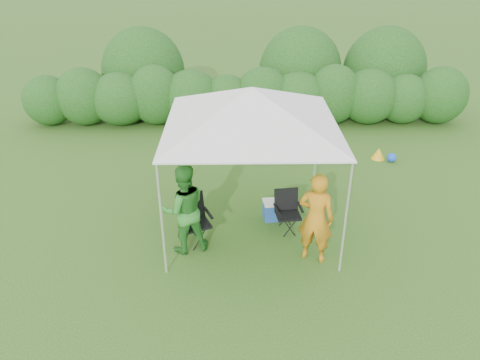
{
  "coord_description": "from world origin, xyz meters",
  "views": [
    {
      "loc": [
        -0.31,
        -7.38,
        5.25
      ],
      "look_at": [
        -0.21,
        0.4,
        1.05
      ],
      "focal_mm": 35.0,
      "sensor_mm": 36.0,
      "label": 1
    }
  ],
  "objects_px": {
    "chair_right": "(287,208)",
    "woman": "(184,209)",
    "cooler": "(275,210)",
    "man": "(316,218)",
    "canopy": "(252,107)",
    "chair_left": "(193,216)"
  },
  "relations": [
    {
      "from": "chair_left",
      "to": "cooler",
      "type": "bearing_deg",
      "value": 1.68
    },
    {
      "from": "chair_right",
      "to": "cooler",
      "type": "xyz_separation_m",
      "value": [
        -0.2,
        0.38,
        -0.27
      ]
    },
    {
      "from": "chair_right",
      "to": "cooler",
      "type": "bearing_deg",
      "value": 111.19
    },
    {
      "from": "man",
      "to": "woman",
      "type": "distance_m",
      "value": 2.32
    },
    {
      "from": "chair_right",
      "to": "woman",
      "type": "bearing_deg",
      "value": -168.87
    },
    {
      "from": "canopy",
      "to": "chair_right",
      "type": "height_order",
      "value": "canopy"
    },
    {
      "from": "chair_right",
      "to": "woman",
      "type": "relative_size",
      "value": 0.49
    },
    {
      "from": "woman",
      "to": "cooler",
      "type": "relative_size",
      "value": 3.33
    },
    {
      "from": "woman",
      "to": "cooler",
      "type": "xyz_separation_m",
      "value": [
        1.72,
        1.01,
        -0.65
      ]
    },
    {
      "from": "man",
      "to": "cooler",
      "type": "xyz_separation_m",
      "value": [
        -0.58,
        1.33,
        -0.65
      ]
    },
    {
      "from": "chair_right",
      "to": "chair_left",
      "type": "bearing_deg",
      "value": -175.61
    },
    {
      "from": "canopy",
      "to": "woman",
      "type": "xyz_separation_m",
      "value": [
        -1.22,
        -0.82,
        -1.61
      ]
    },
    {
      "from": "man",
      "to": "cooler",
      "type": "distance_m",
      "value": 1.59
    },
    {
      "from": "woman",
      "to": "cooler",
      "type": "distance_m",
      "value": 2.1
    },
    {
      "from": "canopy",
      "to": "chair_left",
      "type": "relative_size",
      "value": 3.31
    },
    {
      "from": "woman",
      "to": "canopy",
      "type": "bearing_deg",
      "value": -163.46
    },
    {
      "from": "chair_left",
      "to": "man",
      "type": "relative_size",
      "value": 0.55
    },
    {
      "from": "man",
      "to": "woman",
      "type": "bearing_deg",
      "value": 13.71
    },
    {
      "from": "woman",
      "to": "cooler",
      "type": "bearing_deg",
      "value": -167.03
    },
    {
      "from": "man",
      "to": "cooler",
      "type": "height_order",
      "value": "man"
    },
    {
      "from": "canopy",
      "to": "chair_right",
      "type": "xyz_separation_m",
      "value": [
        0.71,
        -0.19,
        -1.99
      ]
    },
    {
      "from": "chair_right",
      "to": "woman",
      "type": "distance_m",
      "value": 2.06
    }
  ]
}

